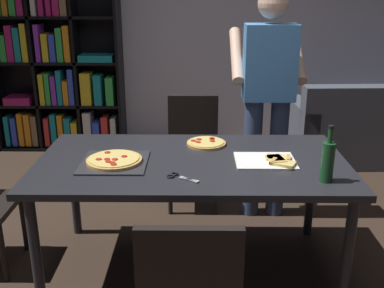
# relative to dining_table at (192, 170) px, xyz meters

# --- Properties ---
(ground_plane) EXTENTS (12.00, 12.00, 0.00)m
(ground_plane) POSITION_rel_dining_table_xyz_m (0.00, 0.00, -0.69)
(ground_plane) COLOR #38281E
(back_wall) EXTENTS (6.40, 0.10, 2.80)m
(back_wall) POSITION_rel_dining_table_xyz_m (0.00, 2.60, 0.71)
(back_wall) COLOR #BCB7C6
(back_wall) RESTS_ON ground_plane
(dining_table) EXTENTS (1.88, 1.00, 0.75)m
(dining_table) POSITION_rel_dining_table_xyz_m (0.00, 0.00, 0.00)
(dining_table) COLOR #232328
(dining_table) RESTS_ON ground_plane
(chair_far_side) EXTENTS (0.42, 0.42, 0.90)m
(chair_far_side) POSITION_rel_dining_table_xyz_m (0.00, 0.99, -0.17)
(chair_far_side) COLOR black
(chair_far_side) RESTS_ON ground_plane
(couch) EXTENTS (1.73, 0.92, 0.85)m
(couch) POSITION_rel_dining_table_xyz_m (1.90, 1.99, -0.38)
(couch) COLOR #4C515B
(couch) RESTS_ON ground_plane
(bookshelf) EXTENTS (1.40, 0.35, 1.95)m
(bookshelf) POSITION_rel_dining_table_xyz_m (-1.52, 2.37, 0.22)
(bookshelf) COLOR black
(bookshelf) RESTS_ON ground_plane
(person_serving_pizza) EXTENTS (0.55, 0.54, 1.75)m
(person_serving_pizza) POSITION_rel_dining_table_xyz_m (0.57, 0.77, 0.31)
(person_serving_pizza) COLOR #38476B
(person_serving_pizza) RESTS_ON ground_plane
(pepperoni_pizza_on_tray) EXTENTS (0.39, 0.39, 0.04)m
(pepperoni_pizza_on_tray) POSITION_rel_dining_table_xyz_m (-0.46, -0.06, 0.08)
(pepperoni_pizza_on_tray) COLOR #2D2D33
(pepperoni_pizza_on_tray) RESTS_ON dining_table
(pizza_slices_on_towel) EXTENTS (0.36, 0.29, 0.03)m
(pizza_slices_on_towel) POSITION_rel_dining_table_xyz_m (0.48, -0.04, 0.08)
(pizza_slices_on_towel) COLOR white
(pizza_slices_on_towel) RESTS_ON dining_table
(wine_bottle) EXTENTS (0.07, 0.07, 0.32)m
(wine_bottle) POSITION_rel_dining_table_xyz_m (0.73, -0.31, 0.18)
(wine_bottle) COLOR #194723
(wine_bottle) RESTS_ON dining_table
(kitchen_scissors) EXTENTS (0.19, 0.15, 0.01)m
(kitchen_scissors) POSITION_rel_dining_table_xyz_m (-0.07, -0.27, 0.07)
(kitchen_scissors) COLOR silver
(kitchen_scissors) RESTS_ON dining_table
(second_pizza_plain) EXTENTS (0.26, 0.26, 0.03)m
(second_pizza_plain) POSITION_rel_dining_table_xyz_m (0.09, 0.28, 0.08)
(second_pizza_plain) COLOR tan
(second_pizza_plain) RESTS_ON dining_table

